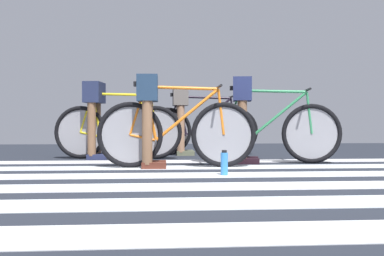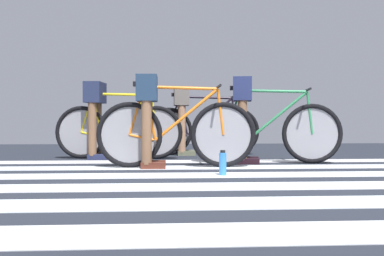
% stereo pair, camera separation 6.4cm
% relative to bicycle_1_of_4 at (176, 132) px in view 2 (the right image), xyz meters
% --- Properties ---
extents(ground, '(18.00, 14.00, 0.02)m').
position_rel_bicycle_1_of_4_xyz_m(ground, '(0.24, -1.39, -0.40)').
color(ground, '#21262F').
extents(crosswalk_markings, '(5.47, 4.26, 0.00)m').
position_rel_bicycle_1_of_4_xyz_m(crosswalk_markings, '(0.30, -1.14, -0.38)').
color(crosswalk_markings, silver).
rests_on(crosswalk_markings, ground).
extents(bicycle_1_of_4, '(1.74, 0.52, 0.93)m').
position_rel_bicycle_1_of_4_xyz_m(bicycle_1_of_4, '(0.00, 0.00, 0.00)').
color(bicycle_1_of_4, black).
rests_on(bicycle_1_of_4, ground).
extents(cyclist_1_of_4, '(0.32, 0.41, 1.00)m').
position_rel_bicycle_1_of_4_xyz_m(cyclist_1_of_4, '(-0.31, 0.01, 0.26)').
color(cyclist_1_of_4, brown).
rests_on(cyclist_1_of_4, ground).
extents(bicycle_2_of_4, '(1.72, 0.54, 0.93)m').
position_rel_bicycle_1_of_4_xyz_m(bicycle_2_of_4, '(1.13, 0.47, 0.00)').
color(bicycle_2_of_4, black).
rests_on(bicycle_2_of_4, ground).
extents(cyclist_2_of_4, '(0.37, 0.44, 1.03)m').
position_rel_bicycle_1_of_4_xyz_m(cyclist_2_of_4, '(0.82, 0.52, 0.28)').
color(cyclist_2_of_4, brown).
rests_on(cyclist_2_of_4, ground).
extents(bicycle_3_of_4, '(1.73, 0.52, 0.93)m').
position_rel_bicycle_1_of_4_xyz_m(bicycle_3_of_4, '(-0.74, 1.28, 0.00)').
color(bicycle_3_of_4, black).
rests_on(bicycle_3_of_4, ground).
extents(cyclist_3_of_4, '(0.36, 0.43, 1.03)m').
position_rel_bicycle_1_of_4_xyz_m(cyclist_3_of_4, '(-1.05, 1.32, 0.28)').
color(cyclist_3_of_4, brown).
rests_on(cyclist_3_of_4, ground).
extents(bicycle_4_of_4, '(1.74, 0.52, 0.93)m').
position_rel_bicycle_1_of_4_xyz_m(bicycle_4_of_4, '(0.46, 1.96, 0.00)').
color(bicycle_4_of_4, black).
rests_on(bicycle_4_of_4, ground).
extents(cyclist_4_of_4, '(0.31, 0.41, 1.03)m').
position_rel_bicycle_1_of_4_xyz_m(cyclist_4_of_4, '(0.15, 1.95, 0.28)').
color(cyclist_4_of_4, '#A87A5B').
rests_on(cyclist_4_of_4, ground).
extents(water_bottle, '(0.07, 0.07, 0.24)m').
position_rel_bicycle_1_of_4_xyz_m(water_bottle, '(0.41, -0.78, -0.27)').
color(water_bottle, '#3483D8').
rests_on(water_bottle, ground).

